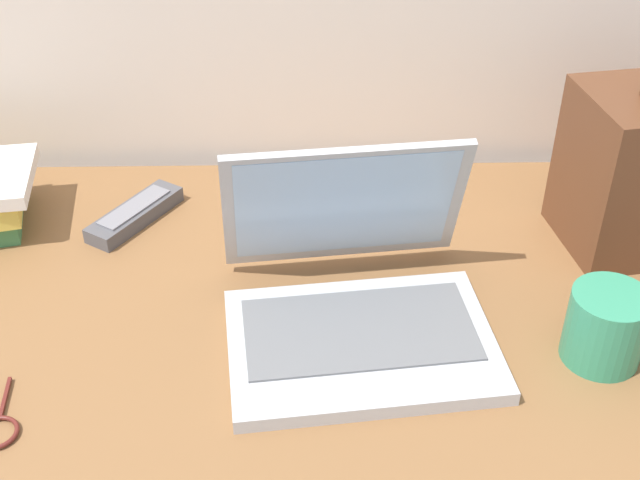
% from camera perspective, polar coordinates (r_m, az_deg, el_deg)
% --- Properties ---
extents(desk, '(1.60, 0.76, 0.03)m').
position_cam_1_polar(desk, '(1.04, -2.63, -6.13)').
color(desk, brown).
rests_on(desk, ground).
extents(laptop, '(0.34, 0.32, 0.21)m').
position_cam_1_polar(laptop, '(0.99, 2.42, -3.75)').
color(laptop, '#B2B5BA').
rests_on(laptop, desk).
extents(coffee_mug, '(0.13, 0.09, 0.09)m').
position_cam_1_polar(coffee_mug, '(1.00, 19.17, -5.59)').
color(coffee_mug, '#338C66').
rests_on(coffee_mug, desk).
extents(remote_control_near, '(0.13, 0.16, 0.02)m').
position_cam_1_polar(remote_control_near, '(1.22, -12.57, 1.76)').
color(remote_control_near, '#4C4C51').
rests_on(remote_control_near, desk).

